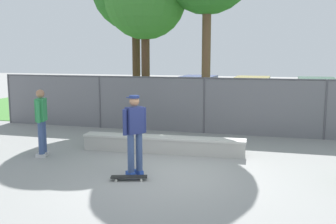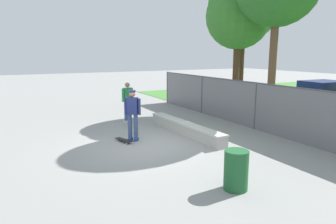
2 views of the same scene
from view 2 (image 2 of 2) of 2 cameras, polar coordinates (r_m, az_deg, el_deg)
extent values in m
plane|color=gray|center=(10.65, -3.97, -6.15)|extent=(80.00, 80.00, 0.00)
cube|color=#A8A59E|center=(12.00, 3.18, -3.18)|extent=(4.57, 0.65, 0.40)
cube|color=beige|center=(11.94, 3.19, -2.10)|extent=(4.61, 0.69, 0.06)
cube|color=#2647A5|center=(11.23, -6.99, -5.02)|extent=(0.27, 0.25, 0.10)
cube|color=#2647A5|center=(11.17, -5.91, -5.10)|extent=(0.27, 0.25, 0.10)
cylinder|color=#384C7A|center=(11.08, -7.09, -2.63)|extent=(0.15, 0.15, 0.88)
cylinder|color=#384C7A|center=(11.02, -6.00, -2.69)|extent=(0.15, 0.15, 0.88)
cube|color=navy|center=(10.90, -6.64, 1.13)|extent=(0.41, 0.43, 0.60)
cylinder|color=navy|center=(10.98, -7.88, 1.06)|extent=(0.10, 0.10, 0.58)
cylinder|color=navy|center=(10.83, -5.37, 0.98)|extent=(0.10, 0.10, 0.58)
sphere|color=#9E7051|center=(10.83, -6.69, 3.37)|extent=(0.22, 0.22, 0.22)
cylinder|color=navy|center=(10.82, -6.70, 3.89)|extent=(0.23, 0.23, 0.06)
cube|color=navy|center=(10.95, -6.49, 3.85)|extent=(0.22, 0.23, 0.02)
cube|color=black|center=(11.07, -8.24, -5.15)|extent=(0.82, 0.43, 0.02)
cube|color=#B2B2B7|center=(10.86, -7.38, -5.53)|extent=(0.10, 0.15, 0.02)
cube|color=#B2B2B7|center=(11.28, -9.06, -4.95)|extent=(0.10, 0.15, 0.02)
cylinder|color=silver|center=(10.82, -7.73, -5.79)|extent=(0.06, 0.04, 0.05)
cylinder|color=silver|center=(10.92, -7.02, -5.62)|extent=(0.06, 0.04, 0.05)
cylinder|color=silver|center=(11.25, -9.41, -5.20)|extent=(0.06, 0.04, 0.05)
cylinder|color=silver|center=(11.34, -8.71, -5.04)|extent=(0.06, 0.04, 0.05)
cylinder|color=#4C4C51|center=(19.51, -0.14, 4.63)|extent=(0.07, 0.07, 1.95)
cylinder|color=#4C4C51|center=(16.14, 6.32, 3.23)|extent=(0.07, 0.07, 1.95)
cylinder|color=#4C4C51|center=(13.10, 15.94, 1.08)|extent=(0.07, 0.07, 1.95)
cylinder|color=#4C4C51|center=(12.98, 16.16, 5.21)|extent=(15.75, 0.05, 0.05)
cube|color=slate|center=(13.10, 15.94, 1.08)|extent=(15.75, 0.01, 1.95)
cylinder|color=#47301E|center=(16.52, 13.31, 6.88)|extent=(0.32, 0.32, 4.08)
sphere|color=#286623|center=(16.64, 13.85, 18.54)|extent=(3.56, 3.56, 3.56)
cylinder|color=#47301E|center=(15.44, 12.47, 5.88)|extent=(0.32, 0.32, 3.66)
sphere|color=#337528|center=(15.48, 12.94, 16.94)|extent=(3.07, 3.07, 3.07)
cylinder|color=brown|center=(13.68, 18.77, 6.85)|extent=(0.32, 0.32, 4.57)
cube|color=#233D9E|center=(18.58, 26.92, 2.17)|extent=(1.95, 4.26, 0.70)
cube|color=navy|center=(18.39, 26.82, 4.20)|extent=(1.67, 2.15, 0.64)
cylinder|color=black|center=(20.20, 27.09, 1.76)|extent=(0.24, 0.65, 0.64)
cylinder|color=black|center=(18.21, 22.09, 1.28)|extent=(0.24, 0.65, 0.64)
cylinder|color=black|center=(17.07, 26.52, 0.33)|extent=(0.24, 0.65, 0.64)
cylinder|color=black|center=(16.57, 28.77, -0.16)|extent=(0.24, 0.65, 0.64)
cube|color=beige|center=(14.14, -7.85, -1.72)|extent=(0.28, 0.18, 0.10)
cube|color=beige|center=(14.27, -7.14, -1.58)|extent=(0.28, 0.18, 0.10)
cylinder|color=#384C7A|center=(14.02, -7.83, 0.22)|extent=(0.15, 0.15, 0.88)
cylinder|color=#384C7A|center=(14.15, -7.12, 0.33)|extent=(0.15, 0.15, 0.88)
cube|color=#2D8C4C|center=(13.96, -7.55, 3.26)|extent=(0.32, 0.43, 0.60)
cylinder|color=#2D8C4C|center=(13.82, -8.38, 3.08)|extent=(0.10, 0.10, 0.58)
cylinder|color=#2D8C4C|center=(14.12, -6.73, 3.28)|extent=(0.10, 0.10, 0.58)
sphere|color=#9E7051|center=(13.91, -7.59, 5.02)|extent=(0.22, 0.22, 0.22)
cylinder|color=#1E592D|center=(7.35, 12.54, -10.52)|extent=(0.56, 0.56, 0.94)
camera|label=1|loc=(8.26, -57.91, 3.21)|focal=41.11mm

